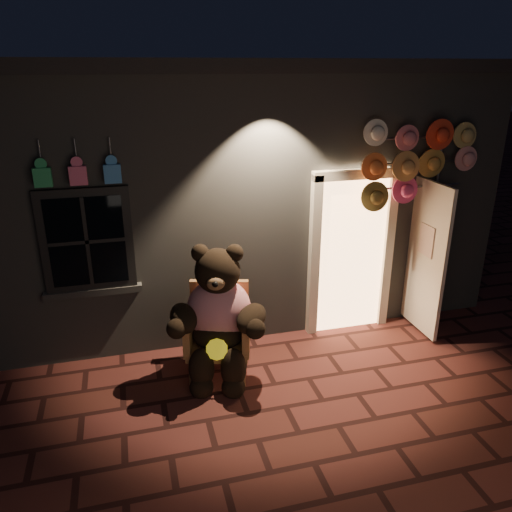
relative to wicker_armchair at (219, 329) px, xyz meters
name	(u,v)px	position (x,y,z in m)	size (l,w,h in m)	color
ground	(286,407)	(0.53, -0.90, -0.52)	(60.00, 60.00, 0.00)	#562420
shop_building	(213,172)	(0.54, 3.08, 1.21)	(7.30, 5.95, 3.51)	slate
wicker_armchair	(219,329)	(0.00, 0.00, 0.00)	(0.85, 0.81, 1.05)	#A16C3E
teddy_bear	(218,316)	(-0.02, -0.13, 0.24)	(1.15, 1.03, 1.63)	red
hat_rack	(416,161)	(2.58, 0.37, 1.77)	(1.58, 0.22, 2.78)	#59595E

